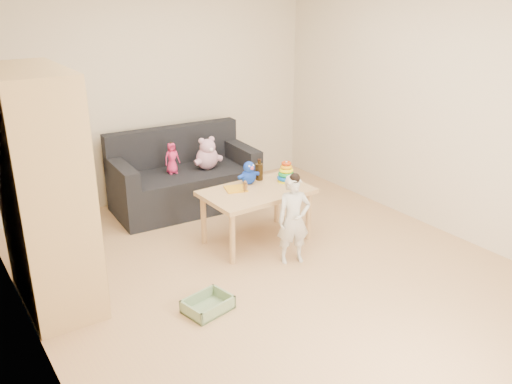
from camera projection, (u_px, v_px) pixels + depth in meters
room at (268, 129)px, 4.50m from camera, size 4.50×4.50×4.50m
wardrobe at (43, 192)px, 4.15m from camera, size 0.52×1.05×1.88m
sofa at (185, 189)px, 6.22m from camera, size 1.65×0.89×0.45m
play_table at (257, 216)px, 5.39m from camera, size 1.06×0.68×0.55m
storage_bin at (208, 304)px, 4.30m from camera, size 0.41×0.34×0.11m
toddler at (294, 221)px, 4.94m from camera, size 0.36×0.29×0.82m
pink_bear at (207, 156)px, 6.15m from camera, size 0.30×0.26×0.31m
doll at (172, 158)px, 5.99m from camera, size 0.18×0.12×0.34m
ring_stacker at (286, 174)px, 5.49m from camera, size 0.19×0.19×0.21m
brown_bottle at (259, 171)px, 5.53m from camera, size 0.08×0.08×0.22m
blue_plush at (248, 172)px, 5.42m from camera, size 0.20×0.16×0.24m
wooden_figure at (245, 186)px, 5.22m from camera, size 0.05×0.05×0.12m
yellow_book at (236, 189)px, 5.30m from camera, size 0.25×0.25×0.01m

